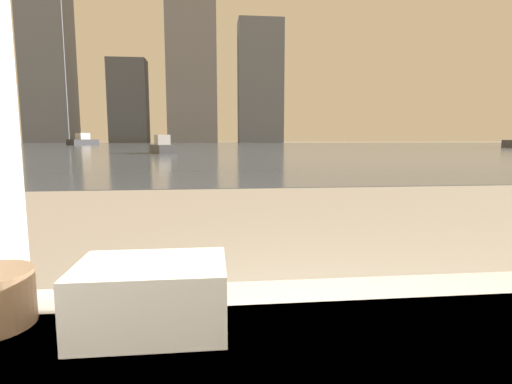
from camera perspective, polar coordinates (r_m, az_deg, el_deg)
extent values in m
cube|color=white|center=(0.77, -14.51, -16.92)|extent=(0.26, 0.18, 0.04)
cube|color=white|center=(0.75, -14.61, -14.14)|extent=(0.26, 0.18, 0.04)
cube|color=white|center=(0.74, -14.72, -11.24)|extent=(0.26, 0.18, 0.04)
cube|color=slate|center=(61.77, -6.08, 6.67)|extent=(180.00, 110.00, 0.01)
cube|color=#4C4C51|center=(25.02, -13.22, 6.00)|extent=(1.96, 3.16, 0.52)
cube|color=silver|center=(25.01, -13.25, 7.28)|extent=(1.07, 1.30, 0.60)
cube|color=#2D2D33|center=(70.05, -23.47, 6.55)|extent=(4.04, 5.14, 0.87)
cube|color=silver|center=(70.05, -23.51, 7.31)|extent=(2.03, 2.24, 0.99)
cube|color=slate|center=(130.41, -27.95, 21.96)|extent=(11.91, 10.10, 70.55)
cube|color=#4C515B|center=(120.51, -17.74, 12.22)|extent=(10.39, 6.59, 23.05)
cube|color=slate|center=(122.18, -9.24, 22.63)|extent=(13.81, 10.00, 65.91)
cube|color=slate|center=(119.73, 0.60, 15.35)|extent=(12.74, 8.27, 34.47)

